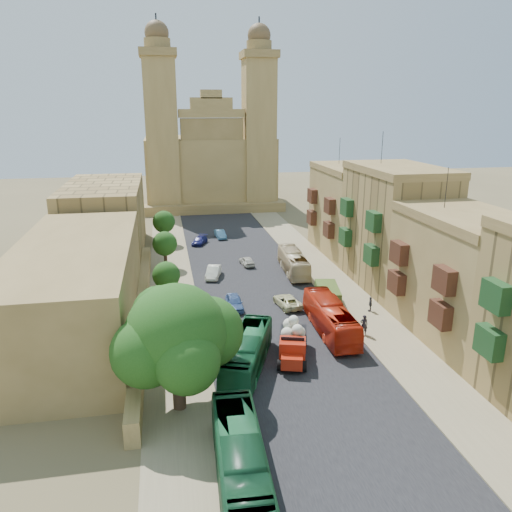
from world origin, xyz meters
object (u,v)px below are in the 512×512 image
object	(u,v)px
car_blue_b	(220,234)
car_white_a	(213,272)
car_dkblue	(200,240)
street_tree_b	(166,275)
street_tree_d	(164,222)
bus_green_south	(240,461)
olive_pickup	(327,296)
pedestrian_a	(364,325)
church	(210,160)
ficus_tree	(178,338)
car_blue_a	(234,302)
street_tree_c	(165,244)
bus_red_east	(330,318)
street_tree_a	(168,320)
car_white_b	(247,261)
bus_green_north	(247,353)
bus_cream_east	(293,262)
pedestrian_c	(370,304)
red_truck	(293,341)
car_cream	(287,301)

from	to	relation	value
car_blue_b	car_white_a	bearing A→B (deg)	-104.08
car_dkblue	street_tree_b	bearing A→B (deg)	-80.71
street_tree_d	bus_green_south	world-z (taller)	street_tree_d
street_tree_b	olive_pickup	world-z (taller)	street_tree_b
car_dkblue	pedestrian_a	xyz separation A→B (m)	(12.28, -34.42, 0.39)
church	ficus_tree	size ratio (longest dim) A/B	4.04
street_tree_b	car_blue_a	world-z (taller)	street_tree_b
street_tree_c	olive_pickup	size ratio (longest dim) A/B	0.91
bus_red_east	car_blue_a	world-z (taller)	bus_red_east
street_tree_c	car_blue_a	distance (m)	16.82
car_dkblue	car_blue_b	xyz separation A→B (m)	(3.52, 3.13, 0.05)
street_tree_a	car_white_b	world-z (taller)	street_tree_a
olive_pickup	bus_green_north	distance (m)	15.70
church	ficus_tree	xyz separation A→B (m)	(-9.42, -74.61, -4.21)
olive_pickup	bus_cream_east	size ratio (longest dim) A/B	0.54
street_tree_c	bus_red_east	size ratio (longest dim) A/B	0.46
street_tree_c	bus_red_east	distance (m)	26.81
car_dkblue	pedestrian_c	distance (m)	33.03
street_tree_d	street_tree_a	bearing A→B (deg)	-90.00
street_tree_b	car_blue_b	xyz separation A→B (m)	(8.74, 26.14, -2.37)
pedestrian_c	car_white_a	bearing A→B (deg)	-118.90
street_tree_d	red_truck	xyz separation A→B (m)	(10.01, -38.48, -1.95)
car_white_b	bus_red_east	bearing A→B (deg)	93.76
car_white_a	car_dkblue	world-z (taller)	car_white_a
street_tree_a	pedestrian_a	size ratio (longest dim) A/B	2.43
street_tree_a	car_dkblue	distance (m)	35.49
pedestrian_a	pedestrian_c	xyz separation A→B (m)	(2.77, 5.03, -0.19)
ficus_tree	street_tree_c	world-z (taller)	ficus_tree
street_tree_c	car_dkblue	size ratio (longest dim) A/B	1.21
car_white_a	car_dkblue	bearing A→B (deg)	106.03
street_tree_a	bus_green_south	bearing A→B (deg)	-77.70
red_truck	car_white_b	distance (m)	25.68
church	bus_red_east	xyz separation A→B (m)	(4.63, -65.01, -8.05)
street_tree_d	car_dkblue	distance (m)	6.03
car_cream	car_blue_b	size ratio (longest dim) A/B	1.13
street_tree_d	pedestrian_a	world-z (taller)	street_tree_d
car_white_b	car_blue_b	bearing A→B (deg)	-90.35
olive_pickup	car_cream	distance (m)	4.27
street_tree_a	bus_red_east	size ratio (longest dim) A/B	0.45
street_tree_c	red_truck	distance (m)	28.36
car_white_a	car_blue_b	bearing A→B (deg)	95.21
street_tree_b	bus_green_south	size ratio (longest dim) A/B	0.41
olive_pickup	bus_red_east	xyz separation A→B (m)	(-1.87, -6.39, 0.46)
ficus_tree	pedestrian_c	distance (m)	24.36
street_tree_b	street_tree_d	bearing A→B (deg)	90.00
street_tree_d	pedestrian_c	xyz separation A→B (m)	(20.27, -30.38, -2.66)
car_white_a	olive_pickup	bearing A→B (deg)	-31.42
olive_pickup	pedestrian_a	world-z (taller)	olive_pickup
street_tree_b	bus_green_south	world-z (taller)	street_tree_b
street_tree_c	bus_cream_east	size ratio (longest dim) A/B	0.49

